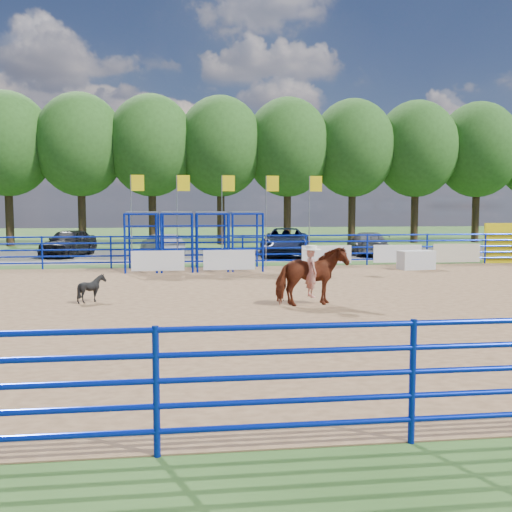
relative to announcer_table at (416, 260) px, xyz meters
name	(u,v)px	position (x,y,z in m)	size (l,w,h in m)	color
ground	(277,303)	(-7.57, -7.89, -0.44)	(120.00, 120.00, 0.00)	#3A6026
arena_dirt	(277,303)	(-7.57, -7.89, -0.43)	(30.00, 20.00, 0.02)	#946E4A
gravel_strip	(231,254)	(-7.57, 9.11, -0.43)	(40.00, 10.00, 0.01)	slate
announcer_table	(416,260)	(0.00, 0.00, 0.00)	(1.56, 0.73, 0.83)	silver
horse_and_rider	(311,274)	(-6.70, -8.55, 0.49)	(2.12, 1.26, 2.39)	maroon
calf	(92,288)	(-12.95, -7.21, -0.01)	(0.66, 0.74, 0.82)	black
car_a	(69,243)	(-16.75, 8.95, 0.35)	(1.82, 4.54, 1.55)	black
car_b	(162,245)	(-11.53, 8.65, 0.19)	(1.30, 3.74, 1.23)	gray
car_c	(286,242)	(-4.54, 7.67, 0.36)	(2.62, 5.68, 1.58)	#141A34
car_d	(367,243)	(0.28, 7.71, 0.24)	(1.86, 4.57, 1.33)	#5B5B5E
perimeter_fence	(277,278)	(-7.57, -7.89, 0.31)	(30.10, 20.10, 1.50)	#081FAD
chute_assembly	(202,242)	(-9.47, 0.95, 0.82)	(19.32, 2.41, 4.20)	#081FAD
treeline	(220,142)	(-7.57, 18.11, 7.10)	(56.40, 6.40, 11.24)	#3F2B19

